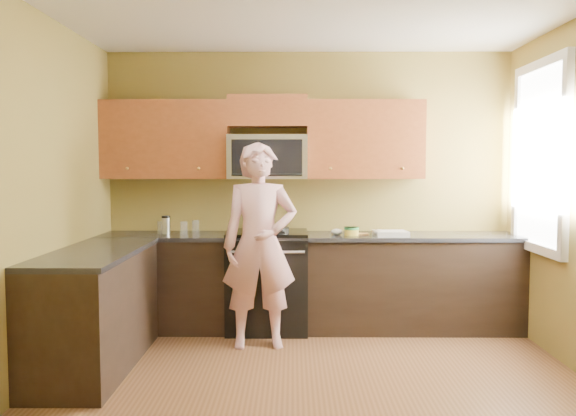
{
  "coord_description": "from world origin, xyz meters",
  "views": [
    {
      "loc": [
        -0.16,
        -3.89,
        1.57
      ],
      "look_at": [
        -0.2,
        1.3,
        1.2
      ],
      "focal_mm": 36.61,
      "sensor_mm": 36.0,
      "label": 1
    }
  ],
  "objects_px": {
    "stove": "(268,280)",
    "butter_tub": "(351,235)",
    "travel_mug": "(166,234)",
    "frying_pan": "(275,233)",
    "woman": "(260,245)",
    "microwave": "(268,179)"
  },
  "relations": [
    {
      "from": "stove",
      "to": "butter_tub",
      "type": "distance_m",
      "value": 0.91
    },
    {
      "from": "travel_mug",
      "to": "frying_pan",
      "type": "bearing_deg",
      "value": -10.48
    },
    {
      "from": "woman",
      "to": "butter_tub",
      "type": "xyz_separation_m",
      "value": [
        0.84,
        0.45,
        0.03
      ]
    },
    {
      "from": "butter_tub",
      "to": "travel_mug",
      "type": "distance_m",
      "value": 1.78
    },
    {
      "from": "microwave",
      "to": "frying_pan",
      "type": "height_order",
      "value": "microwave"
    },
    {
      "from": "stove",
      "to": "travel_mug",
      "type": "xyz_separation_m",
      "value": [
        -0.98,
        0.04,
        0.45
      ]
    },
    {
      "from": "travel_mug",
      "to": "butter_tub",
      "type": "bearing_deg",
      "value": -3.49
    },
    {
      "from": "frying_pan",
      "to": "microwave",
      "type": "bearing_deg",
      "value": 88.1
    },
    {
      "from": "stove",
      "to": "microwave",
      "type": "height_order",
      "value": "microwave"
    },
    {
      "from": "frying_pan",
      "to": "travel_mug",
      "type": "bearing_deg",
      "value": 152.1
    },
    {
      "from": "stove",
      "to": "travel_mug",
      "type": "bearing_deg",
      "value": 177.81
    },
    {
      "from": "microwave",
      "to": "frying_pan",
      "type": "xyz_separation_m",
      "value": [
        0.08,
        -0.28,
        -0.5
      ]
    },
    {
      "from": "frying_pan",
      "to": "woman",
      "type": "bearing_deg",
      "value": -125.93
    },
    {
      "from": "stove",
      "to": "woman",
      "type": "bearing_deg",
      "value": -94.8
    },
    {
      "from": "microwave",
      "to": "woman",
      "type": "relative_size",
      "value": 0.43
    },
    {
      "from": "microwave",
      "to": "butter_tub",
      "type": "distance_m",
      "value": 0.98
    },
    {
      "from": "stove",
      "to": "travel_mug",
      "type": "distance_m",
      "value": 1.08
    },
    {
      "from": "microwave",
      "to": "butter_tub",
      "type": "bearing_deg",
      "value": -13.83
    },
    {
      "from": "frying_pan",
      "to": "butter_tub",
      "type": "bearing_deg",
      "value": -10.48
    },
    {
      "from": "butter_tub",
      "to": "travel_mug",
      "type": "height_order",
      "value": "travel_mug"
    },
    {
      "from": "stove",
      "to": "frying_pan",
      "type": "distance_m",
      "value": 0.51
    },
    {
      "from": "frying_pan",
      "to": "butter_tub",
      "type": "distance_m",
      "value": 0.72
    }
  ]
}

